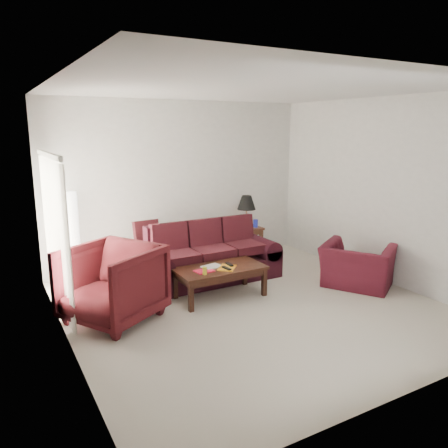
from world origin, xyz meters
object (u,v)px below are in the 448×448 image
object	(u,v)px
floor_lamp	(73,238)
armchair_right	(357,266)
end_table	(245,242)
armchair_left	(112,284)
sofa	(210,253)
coffee_table	(220,282)

from	to	relation	value
floor_lamp	armchair_right	bearing A→B (deg)	-30.47
end_table	armchair_left	distance (m)	3.47
sofa	coffee_table	xyz separation A→B (m)	(-0.22, -0.74, -0.24)
end_table	coffee_table	distance (m)	2.14
armchair_left	coffee_table	distance (m)	1.65
sofa	end_table	bearing A→B (deg)	32.96
armchair_left	armchair_right	size ratio (longest dim) A/B	1.05
armchair_left	armchair_right	world-z (taller)	armchair_left
armchair_left	coffee_table	world-z (taller)	armchair_left
sofa	floor_lamp	size ratio (longest dim) A/B	1.49
sofa	end_table	xyz separation A→B (m)	(1.21, 0.85, -0.16)
armchair_left	coffee_table	bearing A→B (deg)	60.18
floor_lamp	armchair_right	world-z (taller)	floor_lamp
sofa	floor_lamp	distance (m)	2.23
coffee_table	floor_lamp	bearing A→B (deg)	136.40
armchair_right	coffee_table	bearing A→B (deg)	41.30
end_table	armchair_left	bearing A→B (deg)	-152.08
sofa	coffee_table	distance (m)	0.81
armchair_left	sofa	bearing A→B (deg)	81.80
sofa	armchair_right	size ratio (longest dim) A/B	2.16
sofa	armchair_left	size ratio (longest dim) A/B	2.06
floor_lamp	coffee_table	world-z (taller)	floor_lamp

